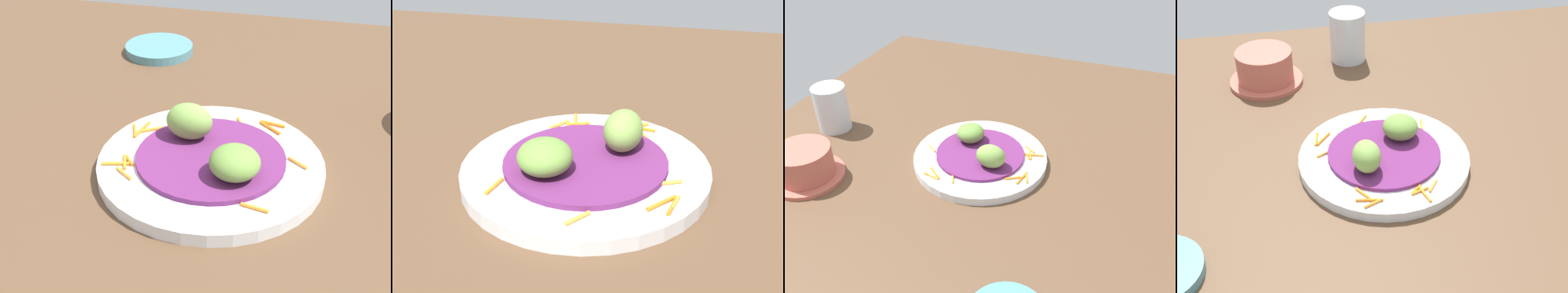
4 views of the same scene
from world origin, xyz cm
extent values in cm
cube|color=brown|center=(0.00, 0.00, 1.00)|extent=(110.00, 110.00, 2.00)
cylinder|color=silver|center=(1.42, -4.96, 2.79)|extent=(25.76, 25.76, 1.57)
cylinder|color=#60235B|center=(1.42, -4.96, 3.88)|extent=(17.03, 17.03, 0.61)
cylinder|color=orange|center=(2.94, -14.64, 3.77)|extent=(1.96, 2.45, 0.40)
cylinder|color=orange|center=(-1.63, 4.24, 3.77)|extent=(2.72, 1.27, 0.40)
cylinder|color=orange|center=(-1.24, 3.82, 3.77)|extent=(1.76, 1.56, 0.40)
cylinder|color=orange|center=(11.07, -10.22, 3.77)|extent=(0.87, 2.15, 0.40)
cylinder|color=orange|center=(5.60, 4.66, 3.77)|extent=(3.80, 1.10, 0.40)
cylinder|color=orange|center=(10.29, -6.79, 3.77)|extent=(2.33, 1.35, 0.40)
cylinder|color=orange|center=(-3.72, 3.54, 3.77)|extent=(1.93, 2.43, 0.40)
cylinder|color=orange|center=(-2.14, 5.12, 3.77)|extent=(1.13, 3.11, 0.40)
cylinder|color=orange|center=(10.91, -10.84, 3.77)|extent=(0.98, 3.02, 0.40)
cylinder|color=orange|center=(9.88, -10.58, 3.77)|extent=(2.59, 3.00, 0.40)
cylinder|color=orange|center=(-6.17, -11.24, 3.77)|extent=(0.98, 2.96, 0.40)
cylinder|color=orange|center=(6.02, 3.43, 3.77)|extent=(2.23, 3.23, 0.40)
cylinder|color=orange|center=(5.34, 5.47, 3.77)|extent=(2.52, 1.31, 0.40)
ellipsoid|color=#759E47|center=(4.72, -1.63, 6.35)|extent=(4.45, 5.76, 4.32)
ellipsoid|color=olive|center=(-1.87, -8.30, 5.94)|extent=(5.81, 5.80, 3.51)
cylinder|color=#B75B4C|center=(17.64, -33.00, 2.40)|extent=(13.48, 13.48, 0.80)
cylinder|color=#B75B4C|center=(17.64, -33.00, 5.60)|extent=(10.24, 10.24, 5.59)
cylinder|color=silver|center=(1.14, -39.21, 6.92)|extent=(6.97, 6.97, 9.85)
camera|label=1|loc=(-51.02, -16.42, 39.52)|focal=52.36mm
camera|label=2|loc=(12.94, -54.16, 32.22)|focal=51.71mm
camera|label=3|loc=(63.33, 19.08, 51.27)|focal=38.77mm
camera|label=4|loc=(16.31, 58.71, 54.38)|focal=50.53mm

